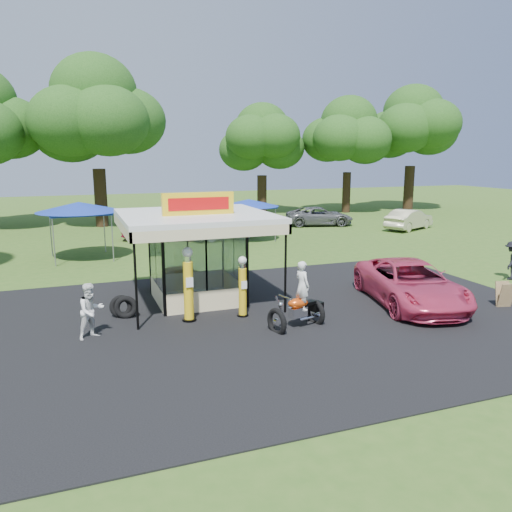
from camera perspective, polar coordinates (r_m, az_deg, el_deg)
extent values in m
plane|color=#355A1C|center=(15.45, 5.11, -9.41)|extent=(120.00, 120.00, 0.00)
cube|color=black|center=(17.17, 2.24, -7.13)|extent=(20.00, 14.00, 0.04)
cube|color=white|center=(19.30, -6.73, -5.04)|extent=(3.00, 3.00, 0.06)
cube|color=white|center=(18.64, -6.96, 4.61)|extent=(5.40, 5.40, 0.18)
cube|color=yellow|center=(18.10, -6.63, 5.98)|extent=(2.60, 0.25, 0.80)
cube|color=red|center=(17.98, -6.53, 5.94)|extent=(2.21, 0.02, 0.45)
cylinder|color=black|center=(16.04, -13.57, -2.91)|extent=(0.08, 0.08, 3.20)
cylinder|color=black|center=(17.34, 3.39, -1.52)|extent=(0.08, 0.08, 3.20)
cylinder|color=black|center=(17.02, -7.63, -7.27)|extent=(0.48, 0.48, 0.11)
cylinder|color=yellow|center=(16.72, -7.72, -3.93)|extent=(0.32, 0.32, 1.95)
cylinder|color=silver|center=(16.46, -7.82, -0.30)|extent=(0.22, 0.22, 0.22)
sphere|color=white|center=(16.42, -7.84, 0.44)|extent=(0.35, 0.35, 0.35)
cube|color=white|center=(16.45, -7.60, -3.01)|extent=(0.24, 0.02, 0.32)
cylinder|color=black|center=(17.36, -1.53, -6.82)|extent=(0.40, 0.40, 0.09)
cylinder|color=yellow|center=(17.11, -1.54, -4.08)|extent=(0.27, 0.27, 1.63)
cylinder|color=silver|center=(16.89, -1.56, -1.12)|extent=(0.18, 0.18, 0.18)
sphere|color=white|center=(16.85, -1.56, -0.52)|extent=(0.29, 0.29, 0.29)
cube|color=white|center=(16.89, -1.37, -3.33)|extent=(0.20, 0.02, 0.27)
torus|color=black|center=(15.76, 2.39, -7.55)|extent=(0.40, 0.91, 0.90)
torus|color=black|center=(16.73, 6.78, -6.46)|extent=(0.40, 0.91, 0.90)
cube|color=silver|center=(16.21, 4.81, -6.39)|extent=(0.64, 0.44, 0.32)
ellipsoid|color=#CB430E|center=(16.12, 4.83, -5.37)|extent=(0.68, 0.38, 0.32)
cube|color=black|center=(16.37, 5.83, -5.36)|extent=(0.64, 0.42, 0.11)
cube|color=black|center=(16.69, 6.88, -5.71)|extent=(0.45, 0.45, 0.30)
cylinder|color=silver|center=(15.73, 2.87, -6.11)|extent=(0.47, 0.18, 0.95)
cylinder|color=silver|center=(15.71, 3.35, -4.70)|extent=(0.22, 0.63, 0.05)
sphere|color=silver|center=(15.67, 2.82, -5.56)|extent=(0.17, 0.17, 0.17)
imported|color=white|center=(16.07, 5.30, -3.38)|extent=(0.52, 0.66, 1.60)
torus|color=black|center=(17.64, -14.65, -5.71)|extent=(0.86, 0.54, 0.82)
torus|color=black|center=(17.78, -15.15, -5.59)|extent=(0.85, 0.52, 0.82)
cube|color=#593819|center=(20.30, 26.76, -4.08)|extent=(0.57, 0.35, 0.95)
cube|color=#593819|center=(20.45, 26.29, -3.93)|extent=(0.57, 0.35, 0.95)
imported|color=yellow|center=(21.26, -8.16, -2.27)|extent=(2.82, 1.13, 0.96)
imported|color=#CF385E|center=(19.39, 17.23, -3.02)|extent=(3.95, 6.30, 1.62)
imported|color=white|center=(15.97, -18.33, -5.98)|extent=(1.05, 0.98, 1.73)
imported|color=black|center=(25.00, 27.16, -0.45)|extent=(1.29, 1.19, 1.74)
imported|color=#A00C35|center=(33.32, -10.45, 3.22)|extent=(5.88, 3.63, 1.59)
imported|color=#B0B0B5|center=(32.89, -3.89, 3.20)|extent=(4.67, 2.62, 1.50)
imported|color=#5A5A5C|center=(39.67, 7.27, 4.53)|extent=(5.64, 3.62, 1.45)
imported|color=#B9B68D|center=(38.84, 17.08, 4.02)|extent=(4.86, 3.43, 1.52)
cylinder|color=gray|center=(29.60, -22.18, 2.34)|extent=(0.06, 0.06, 2.43)
cylinder|color=gray|center=(29.63, -16.70, 2.72)|extent=(0.06, 0.06, 2.43)
cylinder|color=gray|center=(26.80, -22.34, 1.45)|extent=(0.06, 0.06, 2.43)
cylinder|color=gray|center=(26.83, -16.29, 1.87)|extent=(0.06, 0.06, 2.43)
cube|color=#1833A1|center=(28.01, -19.55, 4.69)|extent=(3.04, 3.04, 0.12)
cone|color=#1833A1|center=(27.98, -19.59, 5.33)|extent=(4.37, 4.37, 0.51)
cylinder|color=gray|center=(33.03, -3.58, 3.81)|extent=(0.05, 0.05, 2.14)
cylinder|color=gray|center=(33.82, 0.45, 4.01)|extent=(0.05, 0.05, 2.14)
cylinder|color=gray|center=(30.69, -2.24, 3.23)|extent=(0.05, 0.05, 2.14)
cylinder|color=gray|center=(31.54, 2.05, 3.45)|extent=(0.05, 0.05, 2.14)
cube|color=#1833A1|center=(32.11, -0.84, 5.63)|extent=(2.68, 2.68, 0.11)
cone|color=#1833A1|center=(32.08, -0.84, 6.12)|extent=(3.86, 3.86, 0.45)
cylinder|color=black|center=(40.49, -17.32, 6.37)|extent=(0.95, 0.95, 4.43)
ellipsoid|color=#194213|center=(40.43, -17.82, 14.51)|extent=(10.63, 10.63, 9.11)
cylinder|color=black|center=(47.29, 0.68, 7.04)|extent=(0.89, 0.89, 3.57)
ellipsoid|color=#194213|center=(47.15, 0.70, 12.58)|extent=(8.34, 8.34, 7.14)
cylinder|color=black|center=(49.00, 10.29, 7.17)|extent=(0.77, 0.77, 3.83)
ellipsoid|color=#194213|center=(48.88, 10.50, 12.89)|extent=(8.93, 8.93, 7.66)
cylinder|color=black|center=(52.79, 17.06, 7.45)|extent=(0.98, 0.98, 4.37)
ellipsoid|color=#194213|center=(52.72, 17.42, 13.39)|extent=(9.87, 9.87, 8.46)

